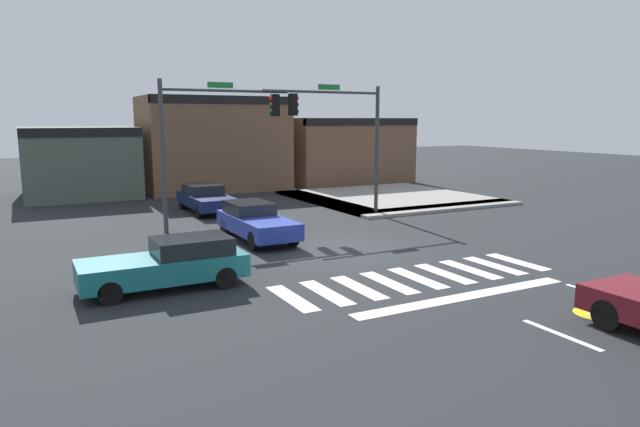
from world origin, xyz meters
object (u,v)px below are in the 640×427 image
at_px(traffic_signal_northeast, 341,125).
at_px(car_navy, 206,198).
at_px(traffic_signal_northwest, 213,126).
at_px(car_teal, 170,263).
at_px(car_blue, 256,221).

relative_size(traffic_signal_northeast, car_navy, 1.32).
distance_m(traffic_signal_northwest, car_teal, 9.44).
height_order(traffic_signal_northwest, car_navy, traffic_signal_northwest).
bearing_deg(car_navy, car_teal, -20.87).
xyz_separation_m(car_navy, car_teal, (-4.68, -12.27, -0.00)).
distance_m(traffic_signal_northwest, traffic_signal_northeast, 5.99).
relative_size(traffic_signal_northwest, car_navy, 1.32).
height_order(traffic_signal_northwest, car_teal, traffic_signal_northwest).
relative_size(traffic_signal_northeast, car_teal, 1.39).
bearing_deg(traffic_signal_northwest, car_navy, 78.44).
height_order(traffic_signal_northwest, car_blue, traffic_signal_northwest).
bearing_deg(traffic_signal_northwest, traffic_signal_northeast, -2.91).
relative_size(traffic_signal_northeast, car_blue, 1.34).
bearing_deg(car_navy, traffic_signal_northwest, -11.56).
xyz_separation_m(traffic_signal_northwest, car_navy, (0.90, 4.40, -3.60)).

